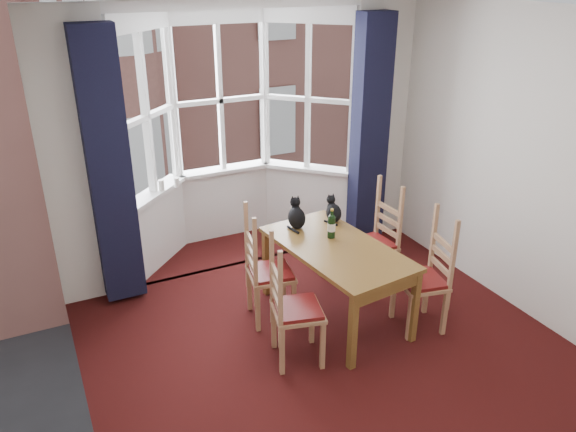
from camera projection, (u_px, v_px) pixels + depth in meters
floor at (355, 379)px, 4.57m from camera, size 4.50×4.50×0.00m
ceiling at (377, 15)px, 3.42m from camera, size 4.50×4.50×0.00m
wall_left at (68, 288)px, 3.20m from camera, size 0.00×4.50×4.50m
wall_right at (562, 180)px, 4.79m from camera, size 0.00×4.50×4.50m
wall_back_pier_left at (80, 164)px, 5.18m from camera, size 0.70×0.12×2.80m
wall_back_pier_right at (378, 123)px, 6.50m from camera, size 0.70×0.12×2.80m
bay_window at (229, 130)px, 6.25m from camera, size 2.76×0.94×2.80m
curtain_left at (110, 171)px, 5.14m from camera, size 0.38×0.22×2.60m
curtain_right at (370, 134)px, 6.28m from camera, size 0.38×0.22×2.60m
dining_table at (336, 255)px, 5.13m from camera, size 0.96×1.56×0.74m
chair_left_near at (287, 312)px, 4.61m from camera, size 0.49×0.50×0.92m
chair_left_far at (261, 275)px, 5.16m from camera, size 0.47×0.48×0.92m
chair_right_near at (430, 280)px, 5.08m from camera, size 0.48×0.49×0.92m
chair_right_far at (380, 244)px, 5.74m from camera, size 0.42×0.44×0.92m
cat_left at (297, 216)px, 5.42m from camera, size 0.21×0.26×0.31m
cat_right at (333, 211)px, 5.56m from camera, size 0.15×0.21×0.28m
wine_bottle at (331, 225)px, 5.21m from camera, size 0.07×0.07×0.29m
candle_tall at (161, 185)px, 5.98m from camera, size 0.06×0.06×0.12m
candle_short at (177, 182)px, 6.08m from camera, size 0.06×0.06×0.11m
street at (61, 131)px, 33.48m from camera, size 80.00×80.00×0.00m
tenement_building at (85, 23)px, 15.40m from camera, size 18.40×7.80×15.20m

